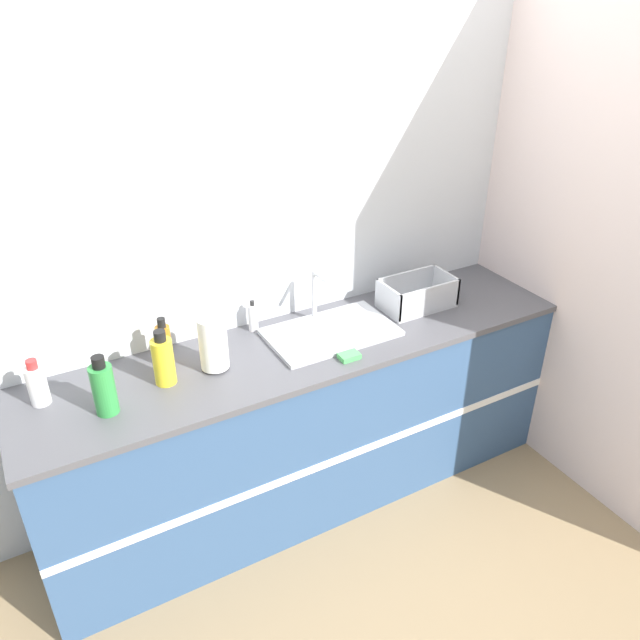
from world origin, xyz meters
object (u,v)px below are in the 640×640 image
object	(u,v)px
paper_towel_roll	(213,343)
bottle_white_spray	(37,384)
bottle_green	(104,388)
dish_rack	(417,296)
bottle_yellow	(163,360)
soap_dispenser	(253,317)
bottle_amber	(164,345)
sink	(330,330)

from	to	relation	value
paper_towel_roll	bottle_white_spray	bearing A→B (deg)	171.32
paper_towel_roll	bottle_green	world-z (taller)	bottle_green
paper_towel_roll	bottle_green	xyz separation A→B (m)	(-0.47, -0.08, -0.01)
dish_rack	paper_towel_roll	bearing A→B (deg)	-178.20
bottle_white_spray	bottle_yellow	bearing A→B (deg)	-12.23
paper_towel_roll	soap_dispenser	bearing A→B (deg)	38.59
bottle_amber	bottle_yellow	bearing A→B (deg)	-108.31
paper_towel_roll	bottle_amber	distance (m)	0.22
dish_rack	bottle_white_spray	size ratio (longest dim) A/B	1.83
paper_towel_roll	bottle_green	distance (m)	0.47
dish_rack	bottle_yellow	bearing A→B (deg)	-178.61
bottle_yellow	bottle_white_spray	distance (m)	0.48
paper_towel_roll	bottle_yellow	bearing A→B (deg)	179.33
paper_towel_roll	soap_dispenser	distance (m)	0.35
bottle_amber	sink	bearing A→B (deg)	-8.96
bottle_yellow	bottle_amber	xyz separation A→B (m)	(0.04, 0.13, -0.01)
bottle_yellow	soap_dispenser	bearing A→B (deg)	23.87
bottle_yellow	bottle_white_spray	bearing A→B (deg)	167.77
dish_rack	bottle_amber	world-z (taller)	bottle_amber
soap_dispenser	bottle_yellow	bearing A→B (deg)	-156.13
bottle_amber	bottle_white_spray	xyz separation A→B (m)	(-0.51, -0.03, -0.01)
bottle_white_spray	bottle_amber	bearing A→B (deg)	2.85
bottle_amber	bottle_white_spray	world-z (taller)	bottle_amber
sink	dish_rack	size ratio (longest dim) A/B	1.63
sink	bottle_white_spray	bearing A→B (deg)	175.82
bottle_green	bottle_white_spray	distance (m)	0.28
dish_rack	bottle_green	world-z (taller)	bottle_green
bottle_white_spray	sink	bearing A→B (deg)	-4.18
sink	bottle_green	world-z (taller)	sink
paper_towel_roll	soap_dispenser	xyz separation A→B (m)	(0.27, 0.22, -0.06)
sink	bottle_amber	distance (m)	0.75
dish_rack	bottle_yellow	distance (m)	1.29
bottle_green	bottle_white_spray	world-z (taller)	bottle_green
bottle_white_spray	paper_towel_roll	bearing A→B (deg)	-8.68
paper_towel_roll	sink	bearing A→B (deg)	1.27
bottle_white_spray	soap_dispenser	world-z (taller)	bottle_white_spray
bottle_yellow	bottle_amber	size ratio (longest dim) A/B	1.08
sink	bottle_white_spray	size ratio (longest dim) A/B	2.99
paper_towel_roll	bottle_yellow	world-z (taller)	paper_towel_roll
bottle_yellow	bottle_amber	bearing A→B (deg)	71.69
bottle_green	paper_towel_roll	bearing A→B (deg)	9.75
bottle_yellow	bottle_white_spray	world-z (taller)	bottle_yellow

